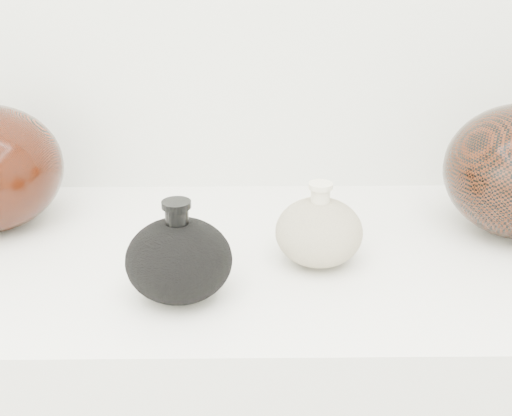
{
  "coord_description": "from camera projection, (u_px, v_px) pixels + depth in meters",
  "views": [
    {
      "loc": [
        0.01,
        0.07,
        1.35
      ],
      "look_at": [
        0.03,
        0.92,
        0.98
      ],
      "focal_mm": 50.0,
      "sensor_mm": 36.0,
      "label": 1
    }
  ],
  "objects": [
    {
      "name": "room",
      "position": [
        196.0,
        77.0,
        0.21
      ],
      "size": [
        3.04,
        2.42,
        2.64
      ],
      "color": "slate",
      "rests_on": "ground"
    },
    {
      "name": "black_gourd_vase",
      "position": [
        179.0,
        259.0,
        0.86
      ],
      "size": [
        0.17,
        0.17,
        0.13
      ],
      "color": "black",
      "rests_on": "display_counter"
    },
    {
      "name": "cream_gourd_vase",
      "position": [
        319.0,
        231.0,
        0.94
      ],
      "size": [
        0.12,
        0.12,
        0.11
      ],
      "color": "beige",
      "rests_on": "display_counter"
    }
  ]
}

